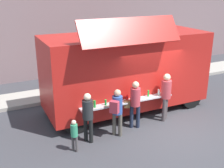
% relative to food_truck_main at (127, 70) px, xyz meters
% --- Properties ---
extents(ground_plane, '(60.00, 60.00, 0.00)m').
position_rel_food_truck_main_xyz_m(ground_plane, '(0.41, -2.18, -1.64)').
color(ground_plane, '#38383D').
extents(curb_strip, '(28.00, 1.60, 0.15)m').
position_rel_food_truck_main_xyz_m(curb_strip, '(-4.00, 2.62, -1.56)').
color(curb_strip, '#9E998E').
rests_on(curb_strip, ground).
extents(building_behind, '(32.00, 2.40, 7.14)m').
position_rel_food_truck_main_xyz_m(building_behind, '(-3.00, 6.52, 1.93)').
color(building_behind, slate).
rests_on(building_behind, ground).
extents(food_truck_main, '(6.28, 2.91, 3.75)m').
position_rel_food_truck_main_xyz_m(food_truck_main, '(0.00, 0.00, 0.00)').
color(food_truck_main, '#B51D18').
rests_on(food_truck_main, ground).
extents(trash_bin, '(0.60, 0.60, 0.96)m').
position_rel_food_truck_main_xyz_m(trash_bin, '(3.87, 2.32, -1.16)').
color(trash_bin, '#2D5C3B').
rests_on(trash_bin, ground).
extents(customer_front_ordering, '(0.54, 0.40, 1.69)m').
position_rel_food_truck_main_xyz_m(customer_front_ordering, '(-0.49, -1.50, -0.64)').
color(customer_front_ordering, '#1D2539').
rests_on(customer_front_ordering, ground).
extents(customer_mid_with_backpack, '(0.51, 0.49, 1.62)m').
position_rel_food_truck_main_xyz_m(customer_mid_with_backpack, '(-1.30, -1.75, -0.65)').
color(customer_mid_with_backpack, '#504A41').
rests_on(customer_mid_with_backpack, ground).
extents(customer_rear_waiting, '(0.33, 0.33, 1.64)m').
position_rel_food_truck_main_xyz_m(customer_rear_waiting, '(-2.26, -1.67, -0.66)').
color(customer_rear_waiting, black).
rests_on(customer_rear_waiting, ground).
extents(customer_extra_browsing, '(0.36, 0.36, 1.77)m').
position_rel_food_truck_main_xyz_m(customer_extra_browsing, '(0.82, -1.47, -0.58)').
color(customer_extra_browsing, '#4E4445').
rests_on(customer_extra_browsing, ground).
extents(child_near_queue, '(0.21, 0.21, 1.03)m').
position_rel_food_truck_main_xyz_m(child_near_queue, '(-2.83, -2.01, -1.03)').
color(child_near_queue, '#4A4444').
rests_on(child_near_queue, ground).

